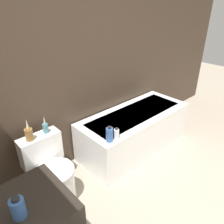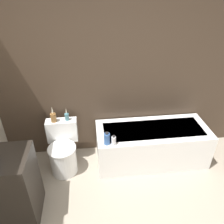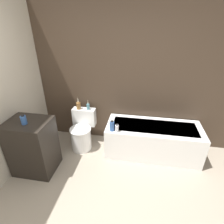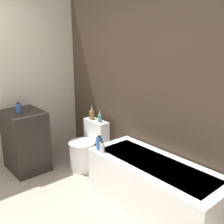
{
  "view_description": "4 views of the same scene",
  "coord_description": "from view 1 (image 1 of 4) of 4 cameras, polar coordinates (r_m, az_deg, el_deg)",
  "views": [
    {
      "loc": [
        -1.29,
        -0.05,
        1.97
      ],
      "look_at": [
        0.08,
        1.44,
        0.9
      ],
      "focal_mm": 35.0,
      "sensor_mm": 36.0,
      "label": 1
    },
    {
      "loc": [
        -0.17,
        -0.79,
        2.41
      ],
      "look_at": [
        0.11,
        1.48,
        1.02
      ],
      "focal_mm": 35.0,
      "sensor_mm": 36.0,
      "label": 2
    },
    {
      "loc": [
        0.45,
        -0.97,
        2.16
      ],
      "look_at": [
        0.02,
        1.49,
        0.87
      ],
      "focal_mm": 28.0,
      "sensor_mm": 36.0,
      "label": 3
    },
    {
      "loc": [
        2.42,
        -0.4,
        1.92
      ],
      "look_at": [
        0.12,
        1.55,
        1.05
      ],
      "focal_mm": 42.0,
      "sensor_mm": 36.0,
      "label": 4
    }
  ],
  "objects": [
    {
      "name": "vase_silver",
      "position": [
        2.37,
        -17.01,
        -3.78
      ],
      "size": [
        0.06,
        0.06,
        0.2
      ],
      "color": "teal",
      "rests_on": "toilet"
    },
    {
      "name": "toilet",
      "position": [
        2.47,
        -15.28,
        -15.56
      ],
      "size": [
        0.43,
        0.55,
        0.71
      ],
      "color": "white",
      "rests_on": "ground"
    },
    {
      "name": "soap_bottle_glass",
      "position": [
        1.39,
        -23.39,
        -21.98
      ],
      "size": [
        0.08,
        0.08,
        0.14
      ],
      "color": "#335999",
      "rests_on": "vanity_counter"
    },
    {
      "name": "wall_back_tiled",
      "position": [
        2.55,
        -11.1,
        12.16
      ],
      "size": [
        6.4,
        0.06,
        2.6
      ],
      "color": "#423326",
      "rests_on": "ground_plane"
    },
    {
      "name": "shampoo_bottle_short",
      "position": [
        2.42,
        1.18,
        -5.77
      ],
      "size": [
        0.06,
        0.06,
        0.14
      ],
      "color": "silver",
      "rests_on": "bathtub"
    },
    {
      "name": "bathtub",
      "position": [
        3.14,
        5.77,
        -4.79
      ],
      "size": [
        1.63,
        0.67,
        0.56
      ],
      "color": "white",
      "rests_on": "ground"
    },
    {
      "name": "vase_gold",
      "position": [
        2.3,
        -20.92,
        -5.14
      ],
      "size": [
        0.08,
        0.08,
        0.24
      ],
      "color": "olive",
      "rests_on": "toilet"
    },
    {
      "name": "shampoo_bottle_tall",
      "position": [
        2.37,
        -0.65,
        -5.9
      ],
      "size": [
        0.08,
        0.08,
        0.18
      ],
      "color": "#335999",
      "rests_on": "bathtub"
    }
  ]
}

